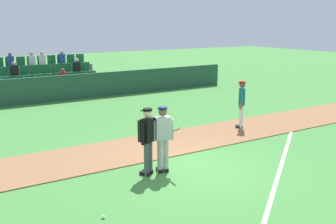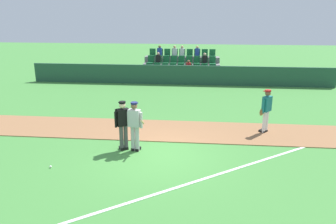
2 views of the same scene
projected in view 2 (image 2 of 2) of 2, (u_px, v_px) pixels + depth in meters
ground_plane at (157, 154)px, 11.17m from camera, size 80.00×80.00×0.00m
infield_dirt_path at (165, 130)px, 13.40m from camera, size 28.00×2.48×0.03m
foul_line_chalk at (249, 165)px, 10.41m from camera, size 9.63×7.32×0.01m
dugout_fence at (179, 75)px, 21.77m from camera, size 20.00×0.16×1.27m
stadium_bleachers at (181, 70)px, 23.56m from camera, size 5.55×2.95×2.30m
batter_grey_jersey at (135, 125)px, 11.19m from camera, size 0.61×0.80×1.76m
umpire_home_plate at (123, 123)px, 11.28m from camera, size 0.54×0.45×1.76m
runner_teal_jersey at (266, 110)px, 12.91m from camera, size 0.54×0.52×1.76m
baseball at (51, 167)px, 10.21m from camera, size 0.07×0.07×0.07m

